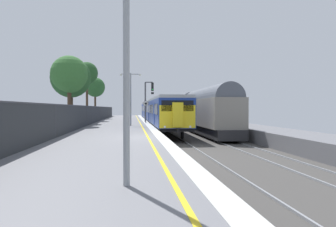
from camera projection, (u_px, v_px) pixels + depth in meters
The scene contains 12 objects.
ground at pixel (200, 147), 18.08m from camera, with size 17.40×110.00×1.21m.
commuter_train_at_platform at pixel (157, 111), 42.64m from camera, with size 2.83×39.99×3.81m.
freight_train_adjacent_track at pixel (193, 109), 37.76m from camera, with size 2.60×30.27×4.58m.
signal_gantry at pixel (148, 97), 37.33m from camera, with size 1.10×0.24×4.81m.
speed_limit_sign at pixel (146, 109), 33.92m from camera, with size 0.59×0.08×2.45m.
platform_lamp_near at pixel (126, 31), 6.55m from camera, with size 2.00×0.20×5.49m.
platform_lamp_mid at pixel (131, 94), 29.37m from camera, with size 2.00×0.20×4.94m.
platform_back_fence at pixel (55, 120), 17.12m from camera, with size 0.07×99.00×1.88m.
background_tree_left at pixel (70, 76), 29.27m from camera, with size 3.44×3.44×6.58m.
background_tree_centre at pixel (72, 79), 33.86m from camera, with size 4.31×4.31×7.11m.
background_tree_right at pixel (87, 74), 41.93m from camera, with size 2.95×2.95×7.86m.
background_tree_back at pixel (95, 88), 49.82m from camera, with size 3.12×3.12×6.57m.
Camera 1 is at (-1.25, -17.72, 1.64)m, focal length 33.44 mm.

